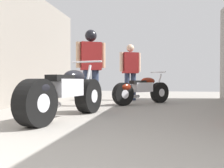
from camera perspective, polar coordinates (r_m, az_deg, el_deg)
ground_plane at (r=4.43m, az=3.53°, el=-6.91°), size 17.16×17.16×0.00m
garage_partition_left at (r=5.46m, az=-25.52°, el=9.71°), size 0.08×7.86×2.89m
motorcycle_maroon_cruiser at (r=3.72m, az=-11.18°, el=-2.35°), size 0.76×2.05×0.96m
motorcycle_black_naked at (r=5.96m, az=7.11°, el=-1.47°), size 1.35×1.39×0.83m
mechanic_in_blue at (r=7.07m, az=4.45°, el=3.73°), size 0.64×0.43×1.68m
mechanic_with_helmet at (r=5.50m, az=-5.14°, el=5.71°), size 0.67×0.43×1.77m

